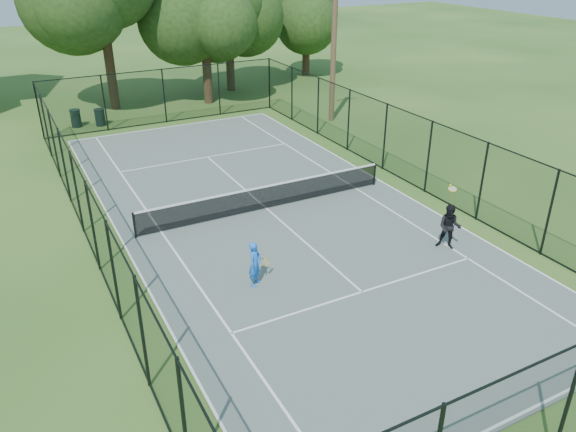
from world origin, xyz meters
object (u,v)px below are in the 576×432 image
trash_bin_right (100,117)px  player_blue (255,264)px  utility_pole (333,55)px  tennis_net (266,196)px  player_black (449,227)px  trash_bin_left (76,118)px

trash_bin_right → player_blue: player_blue is taller
utility_pole → player_blue: (-11.02, -13.57, -2.91)m
tennis_net → utility_pole: 12.73m
utility_pole → player_black: (-4.46, -14.53, -2.83)m
tennis_net → utility_pole: bearing=46.8°
tennis_net → player_blue: (-2.57, -4.57, 0.18)m
trash_bin_right → utility_pole: bearing=-23.3°
trash_bin_left → utility_pole: (13.10, -5.47, 3.18)m
trash_bin_right → player_blue: size_ratio=0.66×
trash_bin_left → tennis_net: bearing=-72.2°
player_blue → tennis_net: bearing=60.7°
utility_pole → player_black: size_ratio=3.48×
tennis_net → player_black: player_black is taller
utility_pole → player_black: 15.46m
trash_bin_left → utility_pole: bearing=-22.7°
tennis_net → player_blue: size_ratio=7.16×
tennis_net → trash_bin_right: bearing=103.6°
utility_pole → player_blue: utility_pole is taller
player_black → tennis_net: bearing=125.9°
trash_bin_left → utility_pole: size_ratio=0.13×
player_blue → player_black: (6.57, -0.96, 0.08)m
tennis_net → trash_bin_right: 14.51m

